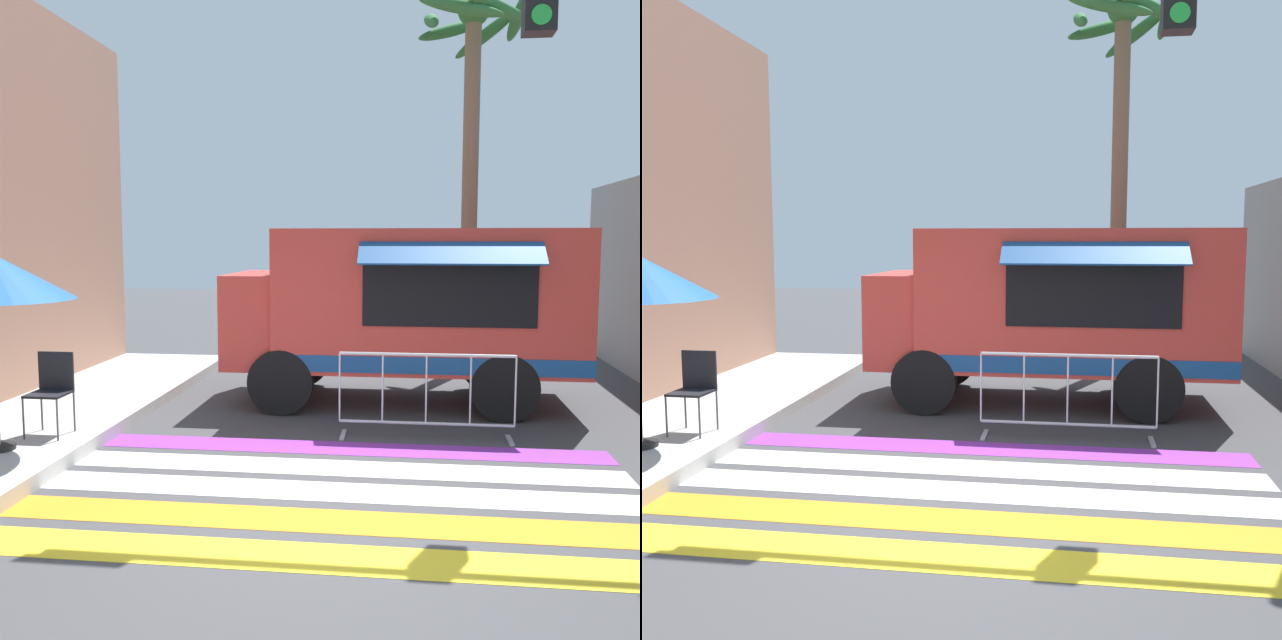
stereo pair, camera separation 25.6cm
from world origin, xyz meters
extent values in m
plane|color=#424244|center=(0.00, 0.00, 0.00)|extent=(60.00, 60.00, 0.00)
cube|color=yellow|center=(0.00, -0.74, 0.00)|extent=(6.40, 0.56, 0.01)
cube|color=orange|center=(0.00, 0.02, 0.00)|extent=(6.40, 0.56, 0.01)
cube|color=white|center=(0.00, 0.78, 0.00)|extent=(6.40, 0.56, 0.01)
cube|color=white|center=(0.00, 1.54, 0.00)|extent=(6.40, 0.56, 0.01)
cube|color=purple|center=(0.00, 2.30, 0.00)|extent=(6.40, 0.56, 0.01)
cube|color=#D13D33|center=(1.09, 4.97, 1.65)|extent=(4.52, 2.32, 2.10)
cube|color=#D13D33|center=(-1.17, 4.97, 1.31)|extent=(1.59, 2.13, 1.42)
cube|color=#1E232D|center=(-1.92, 4.97, 1.67)|extent=(0.06, 1.85, 0.54)
cube|color=black|center=(1.35, 3.79, 1.81)|extent=(2.39, 0.03, 0.94)
cube|color=#194C8C|center=(1.35, 3.59, 2.36)|extent=(2.49, 0.43, 0.31)
cube|color=#194C8C|center=(1.09, 3.80, 0.78)|extent=(4.52, 0.01, 0.24)
cylinder|color=black|center=(-1.04, 3.90, 0.48)|extent=(0.96, 0.22, 0.96)
cylinder|color=black|center=(-1.04, 6.03, 0.48)|extent=(0.96, 0.22, 0.96)
cylinder|color=black|center=(2.15, 3.90, 0.48)|extent=(0.96, 0.22, 0.96)
cylinder|color=black|center=(2.15, 6.03, 0.48)|extent=(0.96, 0.22, 0.96)
cylinder|color=green|center=(2.08, 1.47, 4.78)|extent=(0.20, 0.02, 0.20)
cylinder|color=#4C4C51|center=(-3.72, 1.61, 0.42)|extent=(0.02, 0.02, 0.50)
cylinder|color=#4C4C51|center=(-3.30, 1.61, 0.42)|extent=(0.02, 0.02, 0.50)
cylinder|color=#4C4C51|center=(-3.72, 2.04, 0.42)|extent=(0.02, 0.02, 0.50)
cylinder|color=#4C4C51|center=(-3.30, 2.04, 0.42)|extent=(0.02, 0.02, 0.50)
cube|color=black|center=(-3.51, 1.82, 0.69)|extent=(0.45, 0.45, 0.03)
cube|color=black|center=(-3.51, 2.03, 0.94)|extent=(0.45, 0.03, 0.47)
cylinder|color=#B7BABF|center=(1.04, 2.87, 1.09)|extent=(2.22, 0.04, 0.04)
cylinder|color=#B7BABF|center=(1.04, 2.87, 0.20)|extent=(2.22, 0.04, 0.04)
cylinder|color=#B7BABF|center=(-0.07, 2.87, 0.65)|extent=(0.02, 0.02, 0.89)
cylinder|color=#B7BABF|center=(0.48, 2.87, 0.65)|extent=(0.02, 0.02, 0.89)
cylinder|color=#B7BABF|center=(1.04, 2.87, 0.65)|extent=(0.02, 0.02, 0.89)
cylinder|color=#B7BABF|center=(1.59, 2.87, 0.65)|extent=(0.02, 0.02, 0.89)
cylinder|color=#B7BABF|center=(2.15, 2.87, 0.65)|extent=(0.02, 0.02, 0.89)
cube|color=#B7BABF|center=(-0.02, 2.87, 0.01)|extent=(0.06, 0.44, 0.03)
cube|color=#B7BABF|center=(2.10, 2.87, 0.01)|extent=(0.06, 0.44, 0.03)
cylinder|color=#7A664C|center=(1.93, 8.00, 3.34)|extent=(0.31, 0.31, 6.68)
sphere|color=#2D6B33|center=(1.93, 8.00, 6.83)|extent=(0.60, 0.60, 0.60)
ellipsoid|color=#2D6B33|center=(2.74, 8.06, 6.68)|extent=(0.36, 1.66, 0.65)
ellipsoid|color=#2D6B33|center=(2.23, 8.67, 6.57)|extent=(1.36, 0.79, 0.96)
ellipsoid|color=#2D6B33|center=(1.54, 8.66, 6.66)|extent=(1.45, 0.99, 0.70)
ellipsoid|color=#2D6B33|center=(1.14, 7.94, 6.65)|extent=(0.35, 1.59, 0.74)
ellipsoid|color=#2D6B33|center=(1.63, 7.23, 6.66)|extent=(1.62, 0.81, 0.73)
ellipsoid|color=#2D6B33|center=(2.22, 7.21, 6.65)|extent=(1.65, 0.81, 0.78)
camera|label=1|loc=(0.82, -6.15, 2.53)|focal=40.00mm
camera|label=2|loc=(1.08, -6.12, 2.53)|focal=40.00mm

